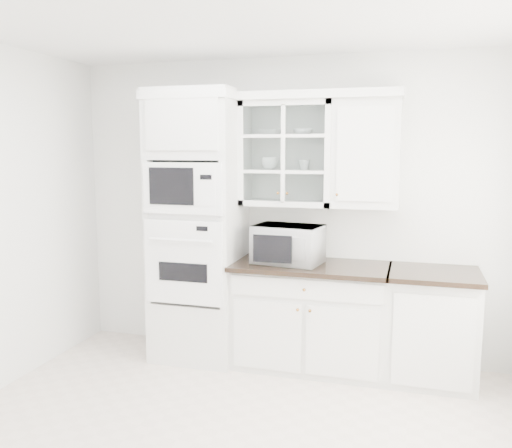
% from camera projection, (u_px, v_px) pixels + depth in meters
% --- Properties ---
extents(ground, '(4.00, 3.50, 0.01)m').
position_uv_depth(ground, '(225.00, 447.00, 3.46)').
color(ground, beige).
rests_on(ground, ground).
extents(room_shell, '(4.00, 3.50, 2.70)m').
position_uv_depth(room_shell, '(244.00, 166.00, 3.62)').
color(room_shell, white).
rests_on(room_shell, ground).
extents(oven_column, '(0.76, 0.68, 2.40)m').
position_uv_depth(oven_column, '(198.00, 227.00, 4.85)').
color(oven_column, silver).
rests_on(oven_column, ground).
extents(base_cabinet_run, '(1.32, 0.67, 0.92)m').
position_uv_depth(base_cabinet_run, '(311.00, 315.00, 4.69)').
color(base_cabinet_run, silver).
rests_on(base_cabinet_run, ground).
extents(extra_base_cabinet, '(0.72, 0.67, 0.92)m').
position_uv_depth(extra_base_cabinet, '(432.00, 326.00, 4.42)').
color(extra_base_cabinet, silver).
rests_on(extra_base_cabinet, ground).
extents(upper_cabinet_glass, '(0.80, 0.33, 0.90)m').
position_uv_depth(upper_cabinet_glass, '(288.00, 154.00, 4.70)').
color(upper_cabinet_glass, silver).
rests_on(upper_cabinet_glass, room_shell).
extents(upper_cabinet_solid, '(0.55, 0.33, 0.90)m').
position_uv_depth(upper_cabinet_solid, '(366.00, 154.00, 4.51)').
color(upper_cabinet_solid, silver).
rests_on(upper_cabinet_solid, room_shell).
extents(crown_molding, '(2.14, 0.38, 0.07)m').
position_uv_depth(crown_molding, '(275.00, 97.00, 4.64)').
color(crown_molding, white).
rests_on(crown_molding, room_shell).
extents(countertop_microwave, '(0.62, 0.54, 0.33)m').
position_uv_depth(countertop_microwave, '(289.00, 244.00, 4.65)').
color(countertop_microwave, white).
rests_on(countertop_microwave, base_cabinet_run).
extents(bowl_a, '(0.25, 0.25, 0.05)m').
position_uv_depth(bowl_a, '(271.00, 132.00, 4.73)').
color(bowl_a, white).
rests_on(bowl_a, upper_cabinet_glass).
extents(bowl_b, '(0.19, 0.19, 0.05)m').
position_uv_depth(bowl_b, '(303.00, 132.00, 4.64)').
color(bowl_b, white).
rests_on(bowl_b, upper_cabinet_glass).
extents(cup_a, '(0.15, 0.15, 0.11)m').
position_uv_depth(cup_a, '(270.00, 163.00, 4.77)').
color(cup_a, white).
rests_on(cup_a, upper_cabinet_glass).
extents(cup_b, '(0.12, 0.12, 0.09)m').
position_uv_depth(cup_b, '(304.00, 165.00, 4.67)').
color(cup_b, white).
rests_on(cup_b, upper_cabinet_glass).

